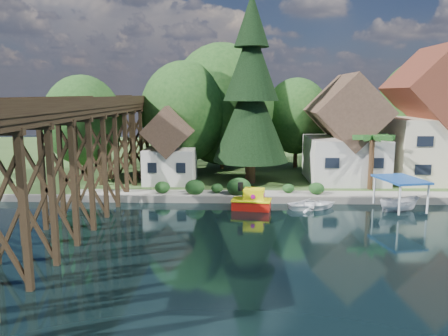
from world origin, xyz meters
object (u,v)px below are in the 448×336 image
(shed, at_px, (170,150))
(boat_white_a, at_px, (312,203))
(conifer, at_px, (251,94))
(house_center, at_px, (432,124))
(trestle_bridge, at_px, (90,146))
(house_left, at_px, (345,136))
(boat_canopy, at_px, (400,197))
(palm_tree, at_px, (373,139))
(tugboat, at_px, (252,201))

(shed, bearing_deg, boat_white_a, -31.85)
(conifer, bearing_deg, house_center, 6.44)
(trestle_bridge, distance_m, house_center, 33.96)
(house_center, distance_m, boat_white_a, 18.19)
(shed, height_order, conifer, conifer)
(boat_white_a, bearing_deg, house_left, -41.57)
(conifer, relative_size, boat_canopy, 3.87)
(shed, xyz_separation_m, palm_tree, (19.51, -2.77, 1.50))
(tugboat, height_order, boat_canopy, boat_canopy)
(house_center, height_order, shed, house_center)
(conifer, bearing_deg, boat_white_a, -58.24)
(trestle_bridge, height_order, conifer, conifer)
(house_left, relative_size, boat_white_a, 2.64)
(conifer, height_order, boat_canopy, conifer)
(house_left, xyz_separation_m, shed, (-18.00, -1.50, -1.31))
(trestle_bridge, distance_m, conifer, 16.59)
(house_left, xyz_separation_m, conifer, (-9.83, -1.62, 4.32))
(house_center, relative_size, conifer, 0.75)
(trestle_bridge, bearing_deg, house_left, 25.21)
(boat_canopy, bearing_deg, palm_tree, 95.29)
(conifer, distance_m, boat_canopy, 16.95)
(house_center, xyz_separation_m, conifer, (-18.83, -2.12, 3.04))
(trestle_bridge, distance_m, boat_canopy, 25.42)
(house_left, distance_m, boat_white_a, 11.80)
(house_left, relative_size, shed, 1.40)
(house_center, xyz_separation_m, boat_canopy, (-6.92, -10.89, -5.23))
(tugboat, bearing_deg, shed, 133.11)
(palm_tree, relative_size, tugboat, 1.60)
(house_left, relative_size, house_center, 0.79)
(trestle_bridge, relative_size, boat_white_a, 10.59)
(house_left, xyz_separation_m, tugboat, (-9.93, -10.12, -4.44))
(conifer, xyz_separation_m, boat_canopy, (11.90, -8.77, -8.28))
(shed, distance_m, boat_white_a, 15.86)
(house_center, relative_size, palm_tree, 2.51)
(conifer, xyz_separation_m, palm_tree, (11.34, -2.65, -4.14))
(house_left, height_order, boat_canopy, house_left)
(palm_tree, bearing_deg, conifer, 166.84)
(conifer, bearing_deg, palm_tree, -13.16)
(conifer, distance_m, boat_white_a, 13.09)
(house_left, bearing_deg, tugboat, -134.44)
(trestle_bridge, relative_size, shed, 5.63)
(tugboat, bearing_deg, conifer, 89.31)
(house_left, distance_m, tugboat, 14.86)
(conifer, xyz_separation_m, tugboat, (-0.10, -8.50, -8.77))
(trestle_bridge, xyz_separation_m, house_left, (23.00, 10.83, -0.21))
(trestle_bridge, relative_size, house_center, 3.18)
(shed, relative_size, tugboat, 2.28)
(house_left, distance_m, boat_canopy, 11.31)
(conifer, height_order, boat_white_a, conifer)
(house_center, bearing_deg, tugboat, -150.69)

